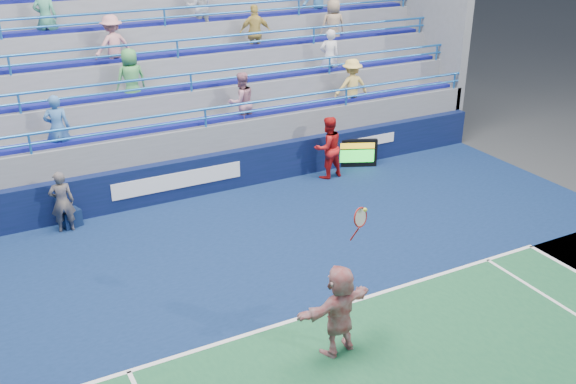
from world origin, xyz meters
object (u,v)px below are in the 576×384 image
serve_speed_board (356,153)px  tennis_player (339,310)px  judge_chair (70,216)px  line_judge (62,202)px  ball_girl (328,148)px

serve_speed_board → tennis_player: size_ratio=0.44×
judge_chair → serve_speed_board: bearing=0.2°
tennis_player → line_judge: (-3.46, 7.10, -0.08)m
judge_chair → line_judge: (-0.15, -0.25, 0.53)m
serve_speed_board → ball_girl: 1.34m
line_judge → ball_girl: ball_girl is taller
tennis_player → ball_girl: tennis_player is taller
serve_speed_board → line_judge: (-8.70, -0.28, 0.35)m
tennis_player → line_judge: tennis_player is taller
serve_speed_board → line_judge: line_judge is taller
ball_girl → line_judge: bearing=-4.8°
judge_chair → line_judge: line_judge is taller
serve_speed_board → tennis_player: bearing=-125.3°
ball_girl → judge_chair: bearing=-6.8°
line_judge → ball_girl: 7.49m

